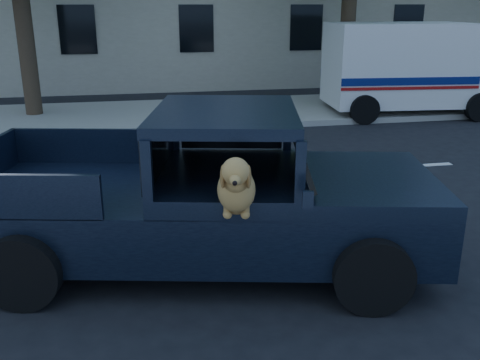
{
  "coord_description": "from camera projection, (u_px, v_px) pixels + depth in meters",
  "views": [
    {
      "loc": [
        -1.32,
        -5.76,
        3.04
      ],
      "look_at": [
        -0.21,
        -0.26,
        1.18
      ],
      "focal_mm": 40.0,
      "sensor_mm": 36.0,
      "label": 1
    }
  ],
  "objects": [
    {
      "name": "mail_truck",
      "position": [
        407.0,
        76.0,
        14.94
      ],
      "size": [
        4.81,
        2.72,
        2.54
      ],
      "rotation": [
        0.0,
        0.0,
        -0.09
      ],
      "color": "silver",
      "rests_on": "ground"
    },
    {
      "name": "pickup_truck",
      "position": [
        197.0,
        215.0,
        6.36
      ],
      "size": [
        5.66,
        3.27,
        1.91
      ],
      "rotation": [
        0.0,
        0.0,
        -0.22
      ],
      "color": "black",
      "rests_on": "ground"
    },
    {
      "name": "lane_stripes",
      "position": [
        316.0,
        172.0,
        10.1
      ],
      "size": [
        21.6,
        0.14,
        0.01
      ],
      "primitive_type": null,
      "color": "silver",
      "rests_on": "ground"
    },
    {
      "name": "ground",
      "position": [
        253.0,
        263.0,
        6.56
      ],
      "size": [
        120.0,
        120.0,
        0.0
      ],
      "primitive_type": "plane",
      "color": "black",
      "rests_on": "ground"
    },
    {
      "name": "far_sidewalk",
      "position": [
        182.0,
        114.0,
        15.1
      ],
      "size": [
        60.0,
        4.0,
        0.15
      ],
      "primitive_type": "cube",
      "color": "gray",
      "rests_on": "ground"
    }
  ]
}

